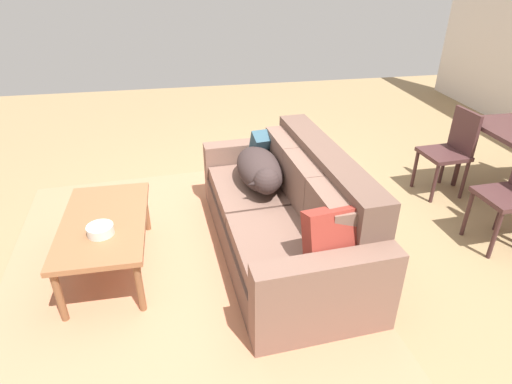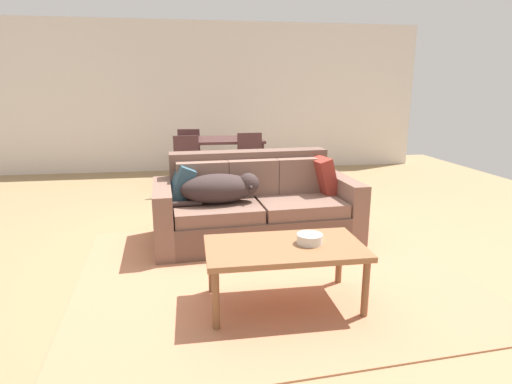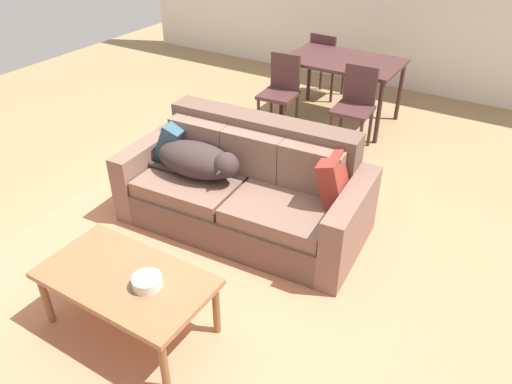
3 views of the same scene
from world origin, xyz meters
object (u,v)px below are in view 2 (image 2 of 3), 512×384
dining_chair_near_left (187,163)px  throw_pillow_by_left_arm (181,184)px  bowl_on_coffee_table (310,239)px  dining_table (220,143)px  dining_chair_near_right (251,160)px  dog_on_left_cushion (221,188)px  throw_pillow_by_right_arm (322,176)px  dining_chair_far_left (190,151)px  couch (255,207)px  coffee_table (285,252)px

dining_chair_near_left → throw_pillow_by_left_arm: bearing=-95.6°
throw_pillow_by_left_arm → bowl_on_coffee_table: (0.92, -1.42, -0.11)m
dining_table → dining_chair_near_right: (0.41, -0.60, -0.18)m
bowl_on_coffee_table → dining_table: bearing=95.3°
dog_on_left_cushion → dining_chair_near_left: 2.04m
throw_pillow_by_right_arm → dining_chair_far_left: size_ratio=0.45×
couch → dining_table: (-0.18, 2.42, 0.35)m
throw_pillow_by_left_arm → dining_chair_near_left: 1.84m
throw_pillow_by_right_arm → coffee_table: size_ratio=0.36×
throw_pillow_by_left_arm → dog_on_left_cushion: bearing=-23.9°
couch → bowl_on_coffee_table: (0.18, -1.41, 0.16)m
dining_chair_far_left → dining_table: bearing=132.7°
throw_pillow_by_right_arm → dining_chair_near_right: dining_chair_near_right is taller
dog_on_left_cushion → dining_chair_far_left: dining_chair_far_left is taller
throw_pillow_by_right_arm → dining_chair_near_left: bearing=129.6°
bowl_on_coffee_table → throw_pillow_by_right_arm: bearing=69.5°
couch → dining_chair_far_left: (-0.66, 2.99, 0.16)m
dog_on_left_cushion → throw_pillow_by_right_arm: throw_pillow_by_right_arm is taller
throw_pillow_by_right_arm → dining_table: bearing=111.7°
couch → dog_on_left_cushion: size_ratio=2.35×
dining_chair_near_left → dining_chair_far_left: 1.15m
throw_pillow_by_right_arm → bowl_on_coffee_table: 1.62m
coffee_table → dining_table: 3.85m
dining_table → dining_chair_far_left: 0.76m
dining_chair_near_left → dining_chair_far_left: dining_chair_far_left is taller
throw_pillow_by_left_arm → throw_pillow_by_right_arm: (1.49, 0.10, 0.01)m
couch → dining_table: bearing=90.5°
dog_on_left_cushion → dining_chair_near_right: 2.08m
couch → coffee_table: (-0.01, -1.42, 0.07)m
throw_pillow_by_right_arm → dining_table: (-0.92, 2.32, 0.07)m
coffee_table → dining_table: bearing=92.6°
throw_pillow_by_right_arm → dining_table: throw_pillow_by_right_arm is taller
throw_pillow_by_left_arm → throw_pillow_by_right_arm: 1.49m
dining_chair_far_left → dining_chair_near_left: bearing=91.0°
throw_pillow_by_left_arm → coffee_table: (0.74, -1.42, -0.20)m
throw_pillow_by_right_arm → coffee_table: (-0.75, -1.52, -0.21)m
throw_pillow_by_right_arm → dining_chair_far_left: dining_chair_far_left is taller
dining_chair_near_left → dining_chair_far_left: bearing=84.2°
bowl_on_coffee_table → dining_chair_near_left: dining_chair_near_left is taller
dining_chair_near_left → coffee_table: bearing=-82.1°
couch → dog_on_left_cushion: couch is taller
couch → dining_chair_near_right: (0.22, 1.82, 0.17)m
coffee_table → dining_chair_far_left: bearing=98.4°
throw_pillow_by_right_arm → throw_pillow_by_left_arm: bearing=-176.3°
dining_chair_near_right → dining_chair_far_left: (-0.88, 1.16, -0.01)m
dog_on_left_cushion → dining_chair_near_left: dining_chair_near_left is taller
bowl_on_coffee_table → dining_chair_near_right: 3.24m
dog_on_left_cushion → throw_pillow_by_left_arm: 0.42m
couch → dining_chair_near_left: bearing=107.0°
throw_pillow_by_left_arm → dining_table: throw_pillow_by_left_arm is taller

